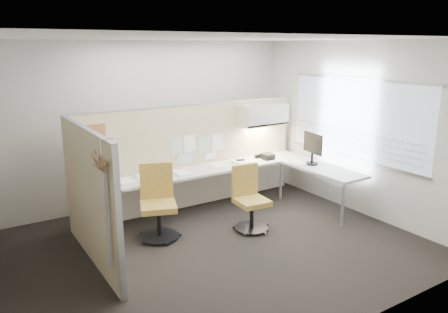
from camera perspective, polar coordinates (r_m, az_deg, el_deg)
floor at (r=6.18m, az=-1.43°, el=-11.79°), size 5.50×4.50×0.01m
ceiling at (r=5.55m, az=-1.62°, el=15.25°), size 5.50×4.50×0.01m
wall_back at (r=7.68m, az=-10.26°, el=4.24°), size 5.50×0.02×2.80m
wall_front at (r=4.02m, az=15.36°, el=-5.31°), size 5.50×0.02×2.80m
wall_right at (r=7.47m, az=16.88°, el=3.57°), size 0.02×4.50×2.80m
window_pane at (r=7.43m, az=16.84°, el=4.69°), size 0.01×2.80×1.30m
partition_back at (r=7.44m, az=-4.24°, el=-0.02°), size 4.10×0.06×1.75m
partition_left at (r=5.73m, az=-17.16°, el=-5.07°), size 0.06×2.20×1.75m
desk at (r=7.31m, az=0.20°, el=-2.47°), size 4.00×2.07×0.73m
overhead_bin at (r=7.87m, az=5.13°, el=5.47°), size 0.90×0.36×0.38m
task_light_strip at (r=7.90m, az=5.09°, el=3.96°), size 0.60×0.06×0.02m
pinned_papers at (r=7.41m, az=-3.60°, el=1.19°), size 1.01×0.00×0.47m
poster at (r=6.70m, az=-16.31°, el=2.60°), size 0.28×0.00×0.35m
chair_left at (r=6.38m, az=-8.63°, el=-6.20°), size 0.64×0.65×1.06m
chair_right at (r=6.61m, az=3.34°, el=-5.74°), size 0.51×0.52×0.97m
monitor at (r=7.56m, az=11.50°, el=1.27°), size 0.21×0.51×0.54m
phone at (r=7.86m, az=5.72°, el=0.02°), size 0.21×0.21×0.12m
stapler at (r=7.64m, az=2.17°, el=-0.55°), size 0.14×0.09×0.05m
tape_dispenser at (r=7.93m, az=4.38°, el=0.03°), size 0.10×0.07×0.06m
coat_hook at (r=4.75m, az=-15.70°, el=-2.21°), size 0.18×0.48×1.43m
paper_stack_0 at (r=6.67m, az=-12.79°, el=-3.21°), size 0.24×0.30×0.03m
paper_stack_1 at (r=6.84m, az=-10.34°, el=-2.68°), size 0.30×0.35×0.02m
paper_stack_2 at (r=6.94m, az=-5.44°, el=-2.19°), size 0.24×0.31×0.04m
paper_stack_3 at (r=7.43m, az=-0.87°, el=-1.11°), size 0.24×0.31×0.01m
paper_stack_4 at (r=7.59m, az=2.22°, el=-0.73°), size 0.27×0.33×0.03m
paper_stack_5 at (r=7.64m, az=9.84°, el=-0.86°), size 0.26×0.33×0.02m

